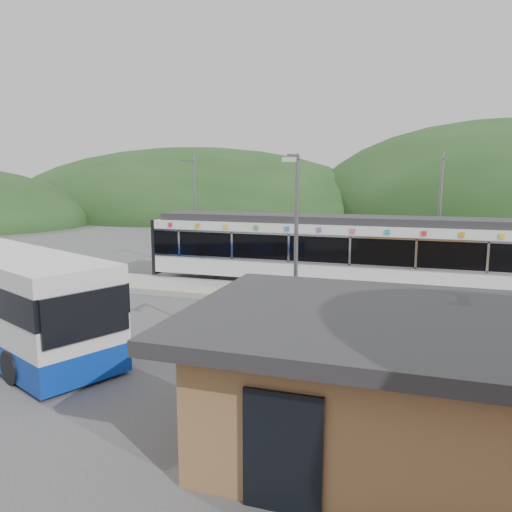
% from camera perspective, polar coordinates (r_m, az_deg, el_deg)
% --- Properties ---
extents(ground, '(120.00, 120.00, 0.00)m').
position_cam_1_polar(ground, '(20.87, 0.70, -6.85)').
color(ground, '#4C4C4F').
rests_on(ground, ground).
extents(hills, '(146.00, 149.00, 26.00)m').
position_cam_1_polar(hills, '(25.09, 18.13, -4.56)').
color(hills, '#1E3D19').
rests_on(hills, ground).
extents(platform, '(26.00, 3.20, 0.30)m').
position_cam_1_polar(platform, '(23.89, 3.09, -4.42)').
color(platform, '#9E9E99').
rests_on(platform, ground).
extents(yellow_line, '(26.00, 0.10, 0.01)m').
position_cam_1_polar(yellow_line, '(22.64, 2.23, -4.77)').
color(yellow_line, yellow).
rests_on(yellow_line, platform).
extents(train, '(20.44, 3.01, 3.74)m').
position_cam_1_polar(train, '(25.65, 10.05, 0.75)').
color(train, black).
rests_on(train, ground).
extents(catenary_mast_west, '(0.18, 1.80, 7.00)m').
position_cam_1_polar(catenary_mast_west, '(30.67, -7.00, 5.17)').
color(catenary_mast_west, slate).
rests_on(catenary_mast_west, ground).
extents(catenary_mast_east, '(0.18, 1.80, 7.00)m').
position_cam_1_polar(catenary_mast_east, '(27.79, 20.22, 4.26)').
color(catenary_mast_east, slate).
rests_on(catenary_mast_east, ground).
extents(station_shelter, '(9.20, 6.20, 3.00)m').
position_cam_1_polar(station_shelter, '(10.97, 17.14, -13.84)').
color(station_shelter, olive).
rests_on(station_shelter, ground).
extents(lamp_post, '(0.35, 1.11, 6.37)m').
position_cam_1_polar(lamp_post, '(14.32, 4.48, 1.25)').
color(lamp_post, slate).
rests_on(lamp_post, ground).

